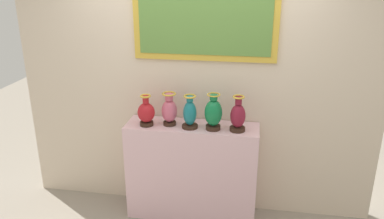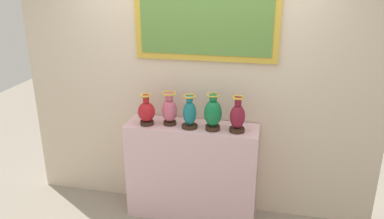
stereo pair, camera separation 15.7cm
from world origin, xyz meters
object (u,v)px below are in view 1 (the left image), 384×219
at_px(vase_crimson, 146,113).
at_px(vase_emerald, 213,113).
at_px(vase_burgundy, 238,116).
at_px(vase_teal, 190,114).
at_px(vase_rose, 169,110).

xyz_separation_m(vase_crimson, vase_emerald, (0.66, 0.01, 0.03)).
height_order(vase_crimson, vase_burgundy, vase_burgundy).
bearing_deg(vase_teal, vase_emerald, -0.96).
distance_m(vase_crimson, vase_emerald, 0.66).
height_order(vase_emerald, vase_burgundy, vase_emerald).
xyz_separation_m(vase_emerald, vase_burgundy, (0.23, 0.00, -0.02)).
xyz_separation_m(vase_teal, vase_burgundy, (0.46, 0.00, 0.00)).
relative_size(vase_rose, vase_emerald, 0.93).
bearing_deg(vase_burgundy, vase_emerald, -178.90).
relative_size(vase_teal, vase_emerald, 0.93).
bearing_deg(vase_rose, vase_emerald, -5.51).
relative_size(vase_crimson, vase_rose, 0.95).
bearing_deg(vase_teal, vase_rose, 169.64).
height_order(vase_teal, vase_burgundy, vase_burgundy).
bearing_deg(vase_emerald, vase_rose, 174.49).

